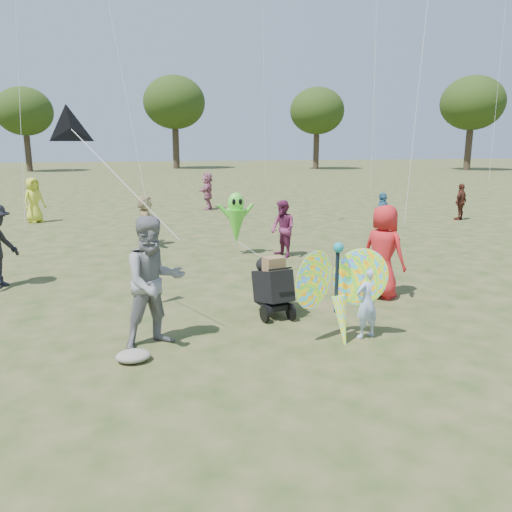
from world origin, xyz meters
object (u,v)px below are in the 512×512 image
Objects in this scene: crowd_a at (383,252)px; crowd_h at (461,202)px; crowd_e at (283,229)px; jogging_stroller at (272,282)px; crowd_j at (208,191)px; crowd_g at (34,200)px; butterfly_kite at (339,292)px; crowd_c at (382,217)px; adult_man at (154,282)px; crowd_d at (146,221)px; child_girl at (367,302)px; alien_kite at (236,220)px.

crowd_a reaches higher than crowd_h.
jogging_stroller is at bearing -34.12° from crowd_e.
crowd_g is at bearing -52.81° from crowd_j.
butterfly_kite is (-1.72, -1.96, -0.14)m from crowd_a.
crowd_c is 6.12m from crowd_h.
adult_man is 1.15× the size of crowd_g.
crowd_c is 4.00m from crowd_e.
crowd_e reaches higher than crowd_d.
crowd_d is (-3.35, 8.23, 0.18)m from child_girl.
butterfly_kite is (2.86, -8.25, 0.03)m from crowd_d.
crowd_a is 1.28× the size of crowd_h.
adult_man is (-3.29, 0.43, 0.42)m from child_girl.
crowd_d is 12.70m from crowd_h.
adult_man is 1.30× the size of crowd_e.
crowd_j is at bearing -25.28° from crowd_g.
crowd_c is 1.00× the size of crowd_d.
adult_man reaches higher than alien_kite.
crowd_g is 7.53m from crowd_j.
crowd_d is at bearing 109.12° from butterfly_kite.
crowd_d is 0.99× the size of crowd_e.
crowd_e is at bearing 82.67° from butterfly_kite.
crowd_c is 1.39× the size of jogging_stroller.
butterfly_kite is (-0.49, -0.02, 0.21)m from child_girl.
child_girl is at bearing -63.08° from jogging_stroller.
crowd_a is at bearing -145.21° from crowd_d.
crowd_e is 10.08m from crowd_h.
child_girl is 0.76× the size of crowd_e.
child_girl is at bearing -81.86° from alien_kite.
child_girl is 8.89m from crowd_d.
crowd_c is 0.99× the size of crowd_e.
adult_man is 1.37× the size of crowd_h.
alien_kite is at bearing 73.92° from jogging_stroller.
crowd_a is 1.69× the size of jogging_stroller.
crowd_a is 1.22× the size of crowd_c.
crowd_a is 1.22× the size of crowd_d.
crowd_j is 14.94m from jogging_stroller.
crowd_h is 11.03m from crowd_j.
crowd_c is 1.05× the size of crowd_h.
crowd_a is 14.81m from crowd_g.
crowd_d is at bearing 143.55° from alien_kite.
alien_kite is (0.27, 5.02, 0.36)m from jogging_stroller.
crowd_h is at bearing 23.47° from alien_kite.
child_girl is at bearing 116.42° from crowd_a.
crowd_a is at bearing 48.58° from butterfly_kite.
crowd_g is at bearing 35.53° from crowd_d.
crowd_h is 0.82× the size of butterfly_kite.
crowd_e is at bearing -2.72° from crowd_h.
crowd_c reaches higher than child_girl.
crowd_c is at bearing -97.59° from crowd_d.
crowd_c is 4.99m from alien_kite.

